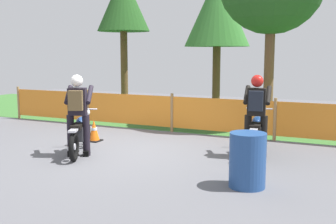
% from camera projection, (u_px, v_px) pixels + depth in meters
% --- Properties ---
extents(ground, '(24.00, 24.00, 0.02)m').
position_uv_depth(ground, '(126.00, 151.00, 8.92)').
color(ground, '#5B5B60').
extents(grass_verge, '(24.00, 6.06, 0.01)m').
position_uv_depth(grass_verge, '(208.00, 116.00, 13.85)').
color(grass_verge, '#386B2D').
rests_on(grass_verge, ground).
extents(barrier_fence, '(11.08, 0.08, 1.05)m').
position_uv_depth(barrier_fence, '(172.00, 112.00, 11.05)').
color(barrier_fence, '#997547').
rests_on(barrier_fence, ground).
extents(tree_leftmost, '(2.06, 2.06, 5.28)m').
position_uv_depth(tree_leftmost, '(123.00, 3.00, 15.87)').
color(tree_leftmost, brown).
rests_on(tree_leftmost, ground).
extents(tree_near_left, '(2.32, 2.32, 4.94)m').
position_uv_depth(tree_near_left, '(217.00, 10.00, 14.34)').
color(tree_near_left, brown).
rests_on(tree_near_left, ground).
extents(motorcycle_lead, '(0.94, 1.75, 0.90)m').
position_uv_depth(motorcycle_lead, '(80.00, 133.00, 8.65)').
color(motorcycle_lead, black).
rests_on(motorcycle_lead, ground).
extents(motorcycle_trailing, '(0.57, 1.94, 0.92)m').
position_uv_depth(motorcycle_trailing, '(256.00, 133.00, 8.58)').
color(motorcycle_trailing, black).
rests_on(motorcycle_trailing, ground).
extents(rider_lead, '(0.69, 0.78, 1.69)m').
position_uv_depth(rider_lead, '(78.00, 111.00, 8.38)').
color(rider_lead, black).
rests_on(rider_lead, ground).
extents(rider_trailing, '(0.60, 0.72, 1.69)m').
position_uv_depth(rider_trailing, '(256.00, 111.00, 8.31)').
color(rider_trailing, black).
rests_on(rider_trailing, ground).
extents(traffic_cone, '(0.32, 0.32, 0.53)m').
position_uv_depth(traffic_cone, '(94.00, 131.00, 9.88)').
color(traffic_cone, black).
rests_on(traffic_cone, ground).
extents(spare_drum, '(0.58, 0.58, 0.88)m').
position_uv_depth(spare_drum, '(247.00, 160.00, 6.46)').
color(spare_drum, navy).
rests_on(spare_drum, ground).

